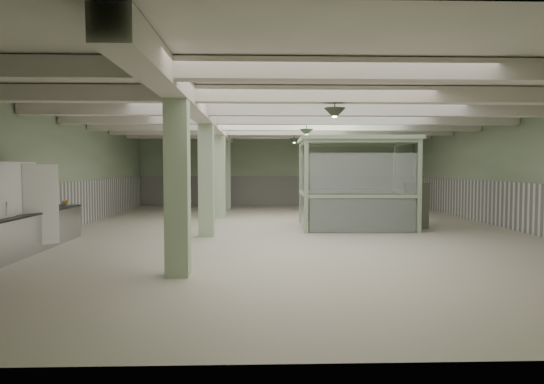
{
  "coord_description": "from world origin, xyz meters",
  "views": [
    {
      "loc": [
        -1.07,
        -14.76,
        1.98
      ],
      "look_at": [
        -0.66,
        -1.75,
        1.3
      ],
      "focal_mm": 32.0,
      "sensor_mm": 36.0,
      "label": 1
    }
  ],
  "objects_px": {
    "guard_booth": "(355,168)",
    "filing_cabinet": "(416,205)",
    "prep_counter": "(16,234)",
    "walkin_cooler": "(4,212)"
  },
  "relations": [
    {
      "from": "guard_booth",
      "to": "filing_cabinet",
      "type": "relative_size",
      "value": 2.53
    },
    {
      "from": "prep_counter",
      "to": "filing_cabinet",
      "type": "distance_m",
      "value": 11.42
    },
    {
      "from": "walkin_cooler",
      "to": "filing_cabinet",
      "type": "height_order",
      "value": "walkin_cooler"
    },
    {
      "from": "prep_counter",
      "to": "guard_booth",
      "type": "bearing_deg",
      "value": 27.58
    },
    {
      "from": "guard_booth",
      "to": "filing_cabinet",
      "type": "xyz_separation_m",
      "value": [
        1.94,
        -0.29,
        -1.2
      ]
    },
    {
      "from": "walkin_cooler",
      "to": "filing_cabinet",
      "type": "relative_size",
      "value": 1.47
    },
    {
      "from": "walkin_cooler",
      "to": "guard_booth",
      "type": "bearing_deg",
      "value": 29.21
    },
    {
      "from": "prep_counter",
      "to": "walkin_cooler",
      "type": "distance_m",
      "value": 0.65
    },
    {
      "from": "guard_booth",
      "to": "prep_counter",
      "type": "bearing_deg",
      "value": -150.43
    },
    {
      "from": "prep_counter",
      "to": "guard_booth",
      "type": "xyz_separation_m",
      "value": [
        8.67,
        4.53,
        1.47
      ]
    }
  ]
}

